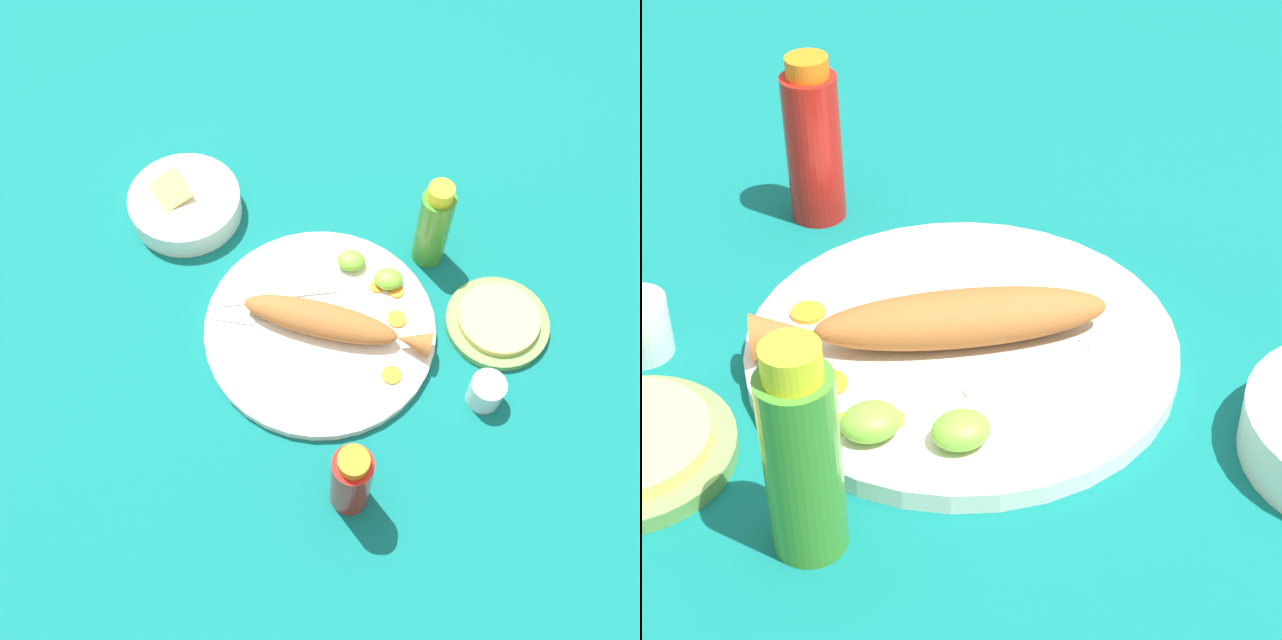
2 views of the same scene
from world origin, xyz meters
TOP-DOWN VIEW (x-y plane):
  - ground_plane at (0.00, 0.00)m, footprint 4.00×4.00m
  - main_plate at (0.00, 0.00)m, footprint 0.36×0.36m
  - fried_fish at (-0.02, 0.00)m, footprint 0.30×0.11m
  - fork_near at (0.09, -0.00)m, footprint 0.19×0.03m
  - fork_far at (0.08, -0.05)m, footprint 0.18×0.05m
  - carrot_slice_near at (-0.11, 0.08)m, footprint 0.03×0.03m
  - carrot_slice_mid at (-0.12, -0.02)m, footprint 0.03×0.03m
  - carrot_slice_far at (-0.12, -0.07)m, footprint 0.02×0.02m
  - carrot_slice_extra at (-0.09, -0.08)m, footprint 0.02×0.02m
  - lime_wedge_main at (-0.10, -0.09)m, footprint 0.05×0.04m
  - lime_wedge_side at (-0.04, -0.12)m, footprint 0.05×0.04m
  - hot_sauce_bottle_red at (-0.06, 0.26)m, footprint 0.05×0.05m
  - hot_sauce_bottle_green at (-0.17, -0.16)m, footprint 0.05×0.05m
  - salt_cup at (-0.25, 0.10)m, footprint 0.05×0.05m
  - guacamole_bowl at (0.24, -0.22)m, footprint 0.19×0.19m
  - tortilla_plate at (-0.28, -0.03)m, footprint 0.16×0.16m
  - tortilla_stack at (-0.28, -0.03)m, footprint 0.13×0.13m

SIDE VIEW (x-z plane):
  - ground_plane at x=0.00m, z-range 0.00..0.00m
  - tortilla_plate at x=-0.28m, z-range 0.00..0.01m
  - main_plate at x=0.00m, z-range 0.00..0.02m
  - fork_near at x=0.09m, z-range 0.02..0.02m
  - fork_far at x=0.08m, z-range 0.02..0.02m
  - carrot_slice_near at x=-0.11m, z-range 0.02..0.02m
  - carrot_slice_mid at x=-0.12m, z-range 0.02..0.02m
  - carrot_slice_far at x=-0.12m, z-range 0.02..0.02m
  - carrot_slice_extra at x=-0.09m, z-range 0.02..0.02m
  - tortilla_stack at x=-0.28m, z-range 0.01..0.03m
  - salt_cup at x=-0.25m, z-range 0.00..0.05m
  - guacamole_bowl at x=0.24m, z-range 0.00..0.06m
  - lime_wedge_side at x=-0.04m, z-range 0.02..0.04m
  - lime_wedge_main at x=-0.10m, z-range 0.02..0.04m
  - fried_fish at x=-0.02m, z-range 0.02..0.06m
  - hot_sauce_bottle_red at x=-0.06m, z-range 0.00..0.16m
  - hot_sauce_bottle_green at x=-0.17m, z-range 0.00..0.17m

